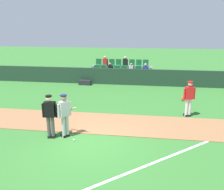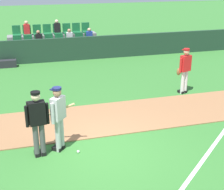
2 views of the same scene
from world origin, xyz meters
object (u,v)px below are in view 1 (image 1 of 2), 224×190
at_px(umpire_home_plate, 50,114).
at_px(baseball, 74,140).
at_px(runner_red_jersey, 189,98).
at_px(equipment_bag, 85,82).
at_px(batter_grey_jersey, 65,114).

xyz_separation_m(umpire_home_plate, baseball, (0.96, -0.14, -0.96)).
relative_size(runner_red_jersey, equipment_bag, 1.96).
height_order(batter_grey_jersey, runner_red_jersey, same).
bearing_deg(runner_red_jersey, equipment_bag, 139.32).
distance_m(umpire_home_plate, runner_red_jersey, 6.52).
relative_size(batter_grey_jersey, equipment_bag, 1.96).
distance_m(umpire_home_plate, equipment_bag, 8.95).
bearing_deg(baseball, umpire_home_plate, 171.53).
relative_size(batter_grey_jersey, umpire_home_plate, 1.00).
bearing_deg(runner_red_jersey, baseball, -144.78).
height_order(baseball, equipment_bag, equipment_bag).
bearing_deg(batter_grey_jersey, baseball, -35.26).
distance_m(runner_red_jersey, baseball, 5.86).
relative_size(umpire_home_plate, baseball, 23.78).
height_order(umpire_home_plate, equipment_bag, umpire_home_plate).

